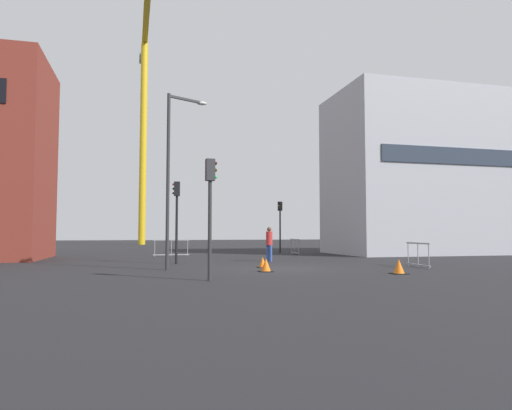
% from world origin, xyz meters
% --- Properties ---
extents(ground, '(160.00, 160.00, 0.00)m').
position_xyz_m(ground, '(0.00, 0.00, 0.00)').
color(ground, black).
extents(office_block, '(13.81, 7.64, 11.59)m').
position_xyz_m(office_block, '(14.71, 10.65, 5.80)').
color(office_block, '#A8AAB2').
rests_on(office_block, ground).
extents(construction_crane, '(1.33, 20.41, 27.70)m').
position_xyz_m(construction_crane, '(-5.65, 41.77, 18.28)').
color(construction_crane, gold).
rests_on(construction_crane, ground).
extents(streetlamp_tall, '(1.75, 0.88, 7.32)m').
position_xyz_m(streetlamp_tall, '(-4.43, 0.39, 4.32)').
color(streetlamp_tall, '#2D2D30').
rests_on(streetlamp_tall, ground).
extents(traffic_light_island, '(0.38, 0.28, 4.03)m').
position_xyz_m(traffic_light_island, '(-4.01, 3.88, 2.70)').
color(traffic_light_island, black).
rests_on(traffic_light_island, ground).
extents(traffic_light_near, '(0.38, 0.26, 3.87)m').
position_xyz_m(traffic_light_near, '(-3.55, -4.31, 2.61)').
color(traffic_light_near, '#2D2D30').
rests_on(traffic_light_near, ground).
extents(traffic_light_verge, '(0.39, 0.35, 3.90)m').
position_xyz_m(traffic_light_verge, '(4.59, 14.54, 2.63)').
color(traffic_light_verge, '#232326').
rests_on(traffic_light_verge, ground).
extents(pedestrian_walking, '(0.34, 0.34, 1.82)m').
position_xyz_m(pedestrian_walking, '(0.92, 4.59, 1.07)').
color(pedestrian_walking, '#33519E').
rests_on(pedestrian_walking, ground).
extents(safety_barrier_front, '(0.27, 2.36, 1.08)m').
position_xyz_m(safety_barrier_front, '(4.85, 11.87, 0.56)').
color(safety_barrier_front, gray).
rests_on(safety_barrier_front, ground).
extents(safety_barrier_left_run, '(2.33, 0.13, 1.08)m').
position_xyz_m(safety_barrier_left_run, '(-3.79, 11.22, 0.56)').
color(safety_barrier_left_run, '#9EA0A5').
rests_on(safety_barrier_left_run, ground).
extents(safety_barrier_right_run, '(0.31, 2.09, 1.08)m').
position_xyz_m(safety_barrier_right_run, '(6.19, -0.89, 0.56)').
color(safety_barrier_right_run, gray).
rests_on(safety_barrier_right_run, ground).
extents(traffic_cone_by_barrier, '(0.45, 0.45, 0.46)m').
position_xyz_m(traffic_cone_by_barrier, '(-0.54, 0.49, 0.21)').
color(traffic_cone_by_barrier, black).
rests_on(traffic_cone_by_barrier, ground).
extents(traffic_cone_striped, '(0.54, 0.54, 0.55)m').
position_xyz_m(traffic_cone_striped, '(3.52, -3.69, 0.25)').
color(traffic_cone_striped, black).
rests_on(traffic_cone_striped, ground).
extents(traffic_cone_orange, '(0.52, 0.52, 0.53)m').
position_xyz_m(traffic_cone_orange, '(-0.95, -1.56, 0.24)').
color(traffic_cone_orange, black).
rests_on(traffic_cone_orange, ground).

